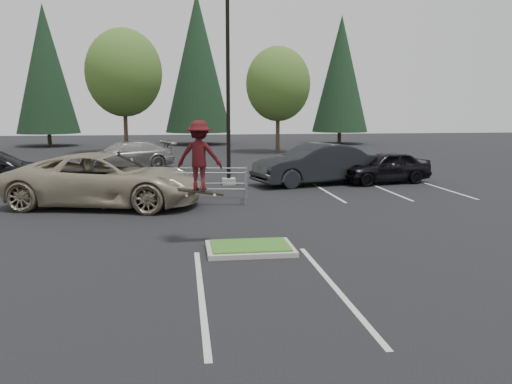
{
  "coord_description": "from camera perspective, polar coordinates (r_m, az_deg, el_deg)",
  "views": [
    {
      "loc": [
        -1.66,
        -13.26,
        3.61
      ],
      "look_at": [
        0.36,
        1.5,
        1.27
      ],
      "focal_mm": 38.0,
      "sensor_mm": 36.0,
      "label": 1
    }
  ],
  "objects": [
    {
      "name": "conif_c",
      "position": [
        55.13,
        8.92,
        12.17
      ],
      "size": [
        5.5,
        5.5,
        12.5
      ],
      "color": "#38281C",
      "rests_on": "ground"
    },
    {
      "name": "conif_a",
      "position": [
        54.78,
        -21.29,
        11.96
      ],
      "size": [
        5.72,
        5.72,
        13.0
      ],
      "color": "#38281C",
      "rests_on": "ground"
    },
    {
      "name": "car_l_tan",
      "position": [
        20.62,
        -15.65,
        1.25
      ],
      "size": [
        7.62,
        4.85,
        1.96
      ],
      "primitive_type": "imported",
      "rotation": [
        0.0,
        0.0,
        1.33
      ],
      "color": "gray",
      "rests_on": "ground"
    },
    {
      "name": "car_r_charc",
      "position": [
        25.65,
        6.15,
        2.93
      ],
      "size": [
        6.15,
        3.52,
        1.92
      ],
      "primitive_type": "imported",
      "rotation": [
        0.0,
        0.0,
        4.98
      ],
      "color": "black",
      "rests_on": "ground"
    },
    {
      "name": "car_r_black",
      "position": [
        26.73,
        13.45,
        2.56
      ],
      "size": [
        4.81,
        2.77,
        1.54
      ],
      "primitive_type": "imported",
      "rotation": [
        0.0,
        0.0,
        4.93
      ],
      "color": "black",
      "rests_on": "ground"
    },
    {
      "name": "cart_corral",
      "position": [
        20.99,
        -8.52,
        1.12
      ],
      "size": [
        4.68,
        2.24,
        1.27
      ],
      "rotation": [
        0.0,
        0.0,
        -0.14
      ],
      "color": "#989BA0",
      "rests_on": "ground"
    },
    {
      "name": "car_far_silver",
      "position": [
        32.68,
        -13.4,
        3.78
      ],
      "size": [
        6.14,
        4.31,
        1.65
      ],
      "primitive_type": "imported",
      "rotation": [
        0.0,
        0.0,
        5.1
      ],
      "color": "gray",
      "rests_on": "ground"
    },
    {
      "name": "ground",
      "position": [
        13.84,
        -0.64,
        -6.21
      ],
      "size": [
        120.0,
        120.0,
        0.0
      ],
      "primitive_type": "plane",
      "color": "black",
      "rests_on": "ground"
    },
    {
      "name": "stall_lines",
      "position": [
        19.62,
        -6.77,
        -1.75
      ],
      "size": [
        22.62,
        17.6,
        0.01
      ],
      "color": "beige",
      "rests_on": "ground"
    },
    {
      "name": "grass_median",
      "position": [
        13.82,
        -0.64,
        -5.89
      ],
      "size": [
        2.2,
        1.6,
        0.16
      ],
      "color": "#9F9C94",
      "rests_on": "ground"
    },
    {
      "name": "light_pole",
      "position": [
        25.37,
        -2.96,
        11.04
      ],
      "size": [
        0.7,
        0.6,
        10.12
      ],
      "color": "#9F9C94",
      "rests_on": "ground"
    },
    {
      "name": "decid_b",
      "position": [
        44.07,
        -13.75,
        11.82
      ],
      "size": [
        5.89,
        5.89,
        9.64
      ],
      "color": "#38281C",
      "rests_on": "ground"
    },
    {
      "name": "skateboarder",
      "position": [
        14.32,
        -5.93,
        3.79
      ],
      "size": [
        1.32,
        0.95,
        2.0
      ],
      "rotation": [
        0.0,
        0.0,
        2.89
      ],
      "color": "black",
      "rests_on": "ground"
    },
    {
      "name": "decid_c",
      "position": [
        43.8,
        2.31,
        11.05
      ],
      "size": [
        5.12,
        5.12,
        8.38
      ],
      "color": "#38281C",
      "rests_on": "ground"
    },
    {
      "name": "conif_b",
      "position": [
        53.95,
        -6.18,
        13.36
      ],
      "size": [
        6.38,
        6.38,
        14.5
      ],
      "color": "#38281C",
      "rests_on": "ground"
    }
  ]
}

